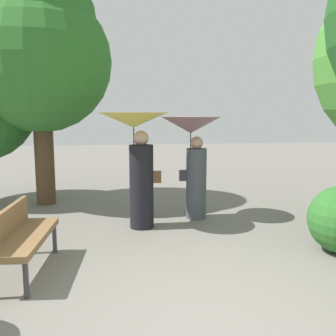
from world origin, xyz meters
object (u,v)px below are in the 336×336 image
at_px(person_left, 137,147).
at_px(person_right, 193,145).
at_px(tree_near_left, 39,48).
at_px(park_bench, 20,234).

bearing_deg(person_left, person_right, -60.09).
xyz_separation_m(person_left, tree_near_left, (-1.90, 2.04, 1.92)).
xyz_separation_m(person_left, park_bench, (-1.56, -1.71, -0.90)).
bearing_deg(park_bench, tree_near_left, 9.47).
height_order(park_bench, tree_near_left, tree_near_left).
relative_size(person_right, park_bench, 1.26).
bearing_deg(tree_near_left, person_right, -28.09).
xyz_separation_m(person_left, person_right, (1.06, 0.45, -0.01)).
height_order(person_left, person_right, person_left).
distance_m(person_left, park_bench, 2.48).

